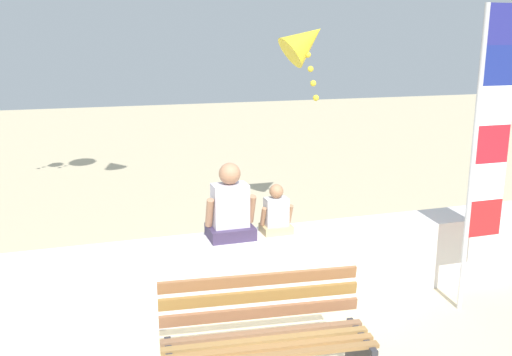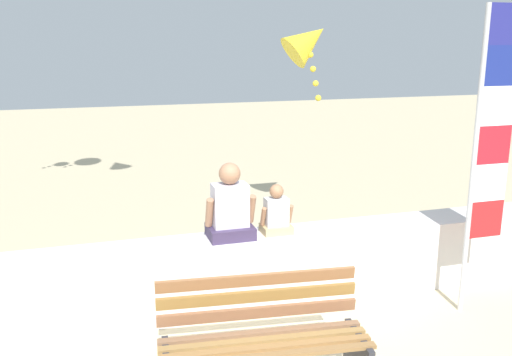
{
  "view_description": "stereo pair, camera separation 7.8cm",
  "coord_description": "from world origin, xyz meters",
  "px_view_note": "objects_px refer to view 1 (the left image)",
  "views": [
    {
      "loc": [
        -1.65,
        -3.86,
        2.67
      ],
      "look_at": [
        -0.02,
        1.25,
        1.35
      ],
      "focal_mm": 39.39,
      "sensor_mm": 36.0,
      "label": 1
    },
    {
      "loc": [
        -1.58,
        -3.88,
        2.67
      ],
      "look_at": [
        -0.02,
        1.25,
        1.35
      ],
      "focal_mm": 39.39,
      "sensor_mm": 36.0,
      "label": 2
    }
  ],
  "objects_px": {
    "person_child": "(276,214)",
    "flag_banner": "(486,140)",
    "kite_yellow": "(305,41)",
    "person_adult": "(230,209)",
    "park_bench": "(266,342)"
  },
  "relations": [
    {
      "from": "person_child",
      "to": "flag_banner",
      "type": "relative_size",
      "value": 0.17
    },
    {
      "from": "kite_yellow",
      "to": "person_adult",
      "type": "bearing_deg",
      "value": -128.72
    },
    {
      "from": "park_bench",
      "to": "person_adult",
      "type": "xyz_separation_m",
      "value": [
        0.12,
        1.46,
        0.63
      ]
    },
    {
      "from": "person_adult",
      "to": "park_bench",
      "type": "bearing_deg",
      "value": -94.57
    },
    {
      "from": "park_bench",
      "to": "person_adult",
      "type": "height_order",
      "value": "person_adult"
    },
    {
      "from": "person_child",
      "to": "person_adult",
      "type": "bearing_deg",
      "value": -179.96
    },
    {
      "from": "person_adult",
      "to": "person_child",
      "type": "relative_size",
      "value": 1.49
    },
    {
      "from": "person_adult",
      "to": "person_child",
      "type": "xyz_separation_m",
      "value": [
        0.48,
        0.0,
        -0.1
      ]
    },
    {
      "from": "flag_banner",
      "to": "person_child",
      "type": "bearing_deg",
      "value": 157.52
    },
    {
      "from": "flag_banner",
      "to": "kite_yellow",
      "type": "bearing_deg",
      "value": 104.93
    },
    {
      "from": "person_child",
      "to": "flag_banner",
      "type": "distance_m",
      "value": 2.16
    },
    {
      "from": "person_adult",
      "to": "person_child",
      "type": "bearing_deg",
      "value": 0.04
    },
    {
      "from": "person_adult",
      "to": "kite_yellow",
      "type": "xyz_separation_m",
      "value": [
        1.6,
        2.0,
        1.61
      ]
    },
    {
      "from": "flag_banner",
      "to": "park_bench",
      "type": "bearing_deg",
      "value": -164.15
    },
    {
      "from": "person_adult",
      "to": "kite_yellow",
      "type": "relative_size",
      "value": 0.68
    }
  ]
}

